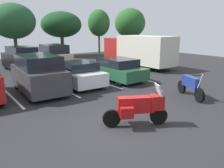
# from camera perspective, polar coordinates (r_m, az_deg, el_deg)

# --- Properties ---
(ground) EXTENTS (44.00, 44.00, 0.10)m
(ground) POSITION_cam_1_polar(r_m,az_deg,el_deg) (7.84, 2.49, -11.11)
(ground) COLOR #262628
(motorcycle_touring) EXTENTS (2.06, 1.31, 1.45)m
(motorcycle_touring) POSITION_cam_1_polar(r_m,az_deg,el_deg) (7.71, 6.76, -5.80)
(motorcycle_touring) COLOR black
(motorcycle_touring) RESTS_ON ground
(motorcycle_second) EXTENTS (1.02, 2.07, 1.30)m
(motorcycle_second) POSITION_cam_1_polar(r_m,az_deg,el_deg) (11.47, 19.42, -0.32)
(motorcycle_second) COLOR black
(motorcycle_second) RESTS_ON ground
(parking_stripes) EXTENTS (13.38, 4.86, 0.01)m
(parking_stripes) POSITION_cam_1_polar(r_m,az_deg,el_deg) (12.64, -18.63, -1.79)
(parking_stripes) COLOR silver
(parking_stripes) RESTS_ON ground
(car_charcoal) EXTENTS (2.08, 4.34, 1.97)m
(car_charcoal) POSITION_cam_1_polar(r_m,az_deg,el_deg) (12.23, -18.24, 2.40)
(car_charcoal) COLOR #38383D
(car_charcoal) RESTS_ON ground
(car_white) EXTENTS (2.06, 4.36, 1.40)m
(car_white) POSITION_cam_1_polar(r_m,az_deg,el_deg) (13.45, -8.92, 2.64)
(car_white) COLOR white
(car_white) RESTS_ON ground
(car_green) EXTENTS (1.93, 4.74, 1.42)m
(car_green) POSITION_cam_1_polar(r_m,az_deg,el_deg) (14.74, 0.74, 3.89)
(car_green) COLOR #235638
(car_green) RESTS_ON ground
(car_far_black) EXTENTS (2.11, 4.36, 1.93)m
(car_far_black) POSITION_cam_1_polar(r_m,az_deg,el_deg) (19.31, -22.20, 6.02)
(car_far_black) COLOR black
(car_far_black) RESTS_ON ground
(car_far_champagne) EXTENTS (2.11, 4.96, 1.98)m
(car_far_champagne) POSITION_cam_1_polar(r_m,az_deg,el_deg) (20.04, -14.80, 6.85)
(car_far_champagne) COLOR #C1B289
(car_far_champagne) RESTS_ON ground
(box_truck) EXTENTS (2.25, 7.12, 2.69)m
(box_truck) POSITION_cam_1_polar(r_m,az_deg,el_deg) (19.91, 6.70, 8.63)
(box_truck) COLOR #A51E19
(box_truck) RESTS_ON ground
(tree_rear) EXTENTS (4.77, 4.77, 5.28)m
(tree_rear) POSITION_cam_1_polar(r_m,az_deg,el_deg) (28.18, -12.79, 14.55)
(tree_rear) COLOR #4C3823
(tree_rear) RESTS_ON ground
(tree_far_right) EXTENTS (4.34, 4.34, 6.12)m
(tree_far_right) POSITION_cam_1_polar(r_m,az_deg,el_deg) (33.08, 4.59, 15.22)
(tree_far_right) COLOR #4C3823
(tree_far_right) RESTS_ON ground
(tree_center_left) EXTENTS (4.26, 4.26, 5.74)m
(tree_center_left) POSITION_cam_1_polar(r_m,az_deg,el_deg) (24.93, -23.85, 14.44)
(tree_center_left) COLOR #4C3823
(tree_center_left) RESTS_ON ground
(tree_far_left) EXTENTS (2.86, 2.86, 5.70)m
(tree_far_left) POSITION_cam_1_polar(r_m,az_deg,el_deg) (30.05, -3.38, 15.26)
(tree_far_left) COLOR #4C3823
(tree_far_left) RESTS_ON ground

